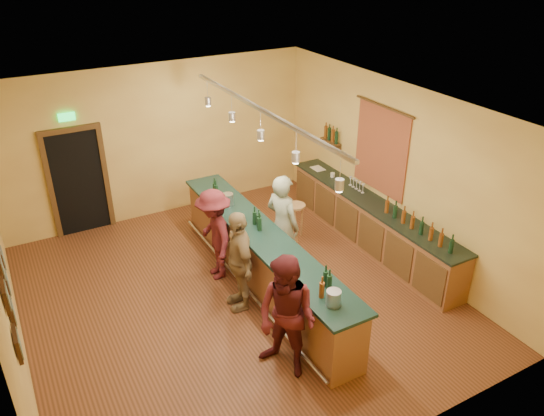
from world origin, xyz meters
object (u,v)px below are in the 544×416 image
back_counter (371,223)px  customer_b (239,260)px  customer_c (215,235)px  customer_a (287,317)px  bar_stool (296,211)px  tasting_bar (262,257)px  bartender (283,225)px

back_counter → customer_b: bearing=-171.5°
customer_b → customer_c: customer_b is taller
back_counter → customer_a: 3.72m
bar_stool → customer_b: bearing=-144.0°
tasting_bar → customer_b: customer_b is taller
customer_a → bar_stool: 3.58m
tasting_bar → bartender: bartender is taller
customer_b → customer_c: size_ratio=1.03×
tasting_bar → customer_c: size_ratio=3.08×
bar_stool → customer_a: bearing=-123.4°
back_counter → customer_b: size_ratio=2.66×
bartender → customer_b: size_ratio=1.09×
back_counter → tasting_bar: (-2.45, -0.18, 0.12)m
customer_b → bartender: bearing=125.2°
back_counter → bartender: bartender is taller
tasting_bar → bartender: size_ratio=2.74×
back_counter → bar_stool: 1.45m
customer_a → back_counter: bearing=98.8°
back_counter → bartender: (-1.90, 0.09, 0.44)m
bartender → customer_c: (-1.10, 0.42, -0.10)m
back_counter → bar_stool: size_ratio=6.05×
tasting_bar → customer_c: bearing=128.4°
tasting_bar → bartender: 0.69m
customer_c → back_counter: bearing=86.9°
bartender → tasting_bar: bearing=97.0°
bartender → bar_stool: 1.19m
customer_b → tasting_bar: bearing=125.0°
bar_stool → customer_c: bearing=-167.7°
back_counter → customer_c: customer_c is taller
customer_b → customer_a: bearing=6.4°
back_counter → customer_c: (-3.00, 0.51, 0.34)m
back_counter → customer_c: 3.06m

